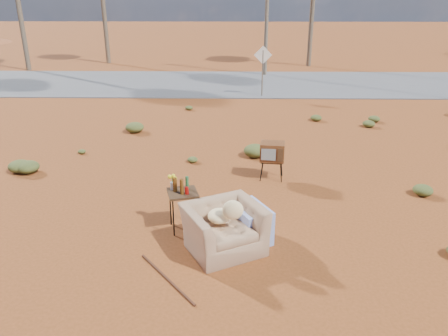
{
  "coord_description": "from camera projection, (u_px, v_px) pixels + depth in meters",
  "views": [
    {
      "loc": [
        0.2,
        -7.21,
        4.21
      ],
      "look_at": [
        0.03,
        1.35,
        0.8
      ],
      "focal_mm": 35.0,
      "sensor_mm": 36.0,
      "label": 1
    }
  ],
  "objects": [
    {
      "name": "side_table",
      "position": [
        180.0,
        190.0,
        8.16
      ],
      "size": [
        0.66,
        0.66,
        1.09
      ],
      "rotation": [
        0.0,
        0.0,
        0.26
      ],
      "color": "#3D2816",
      "rests_on": "ground"
    },
    {
      "name": "ground",
      "position": [
        221.0,
        234.0,
        8.25
      ],
      "size": [
        140.0,
        140.0,
        0.0
      ],
      "primitive_type": "plane",
      "color": "brown",
      "rests_on": "ground"
    },
    {
      "name": "rusty_bar",
      "position": [
        167.0,
        278.0,
        6.92
      ],
      "size": [
        1.04,
        1.31,
        0.04
      ],
      "primitive_type": "cylinder",
      "rotation": [
        0.0,
        1.57,
        -0.91
      ],
      "color": "#542716",
      "rests_on": "ground"
    },
    {
      "name": "highway",
      "position": [
        229.0,
        83.0,
        22.18
      ],
      "size": [
        140.0,
        7.0,
        0.04
      ],
      "primitive_type": "cube",
      "color": "#565659",
      "rests_on": "ground"
    },
    {
      "name": "armchair",
      "position": [
        229.0,
        221.0,
        7.62
      ],
      "size": [
        1.66,
        1.53,
        1.12
      ],
      "rotation": [
        0.0,
        0.0,
        0.48
      ],
      "color": "#997253",
      "rests_on": "ground"
    },
    {
      "name": "road_sign",
      "position": [
        263.0,
        62.0,
        18.82
      ],
      "size": [
        0.78,
        0.06,
        2.19
      ],
      "color": "brown",
      "rests_on": "ground"
    },
    {
      "name": "tv_unit",
      "position": [
        272.0,
        152.0,
        10.48
      ],
      "size": [
        0.63,
        0.54,
        0.92
      ],
      "rotation": [
        0.0,
        0.0,
        -0.14
      ],
      "color": "black",
      "rests_on": "ground"
    },
    {
      "name": "scrub_patch",
      "position": [
        196.0,
        149.0,
        12.31
      ],
      "size": [
        17.49,
        8.07,
        0.33
      ],
      "color": "#485223",
      "rests_on": "ground"
    }
  ]
}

